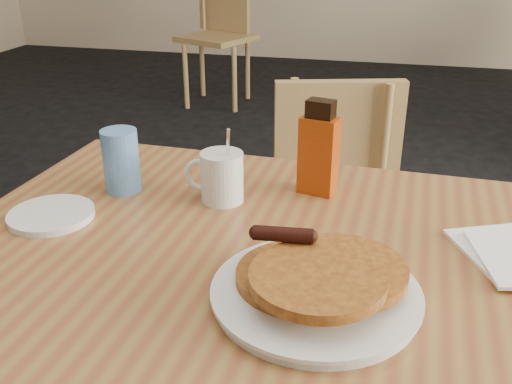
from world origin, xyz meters
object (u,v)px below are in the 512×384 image
chair_wall_extra (220,20)px  pancake_plate (317,285)px  main_table (296,276)px  coffee_mug (221,176)px  chair_main_far (331,202)px  blue_tumbler (121,161)px  syrup_bottle (319,151)px

chair_wall_extra → pancake_plate: 3.71m
chair_wall_extra → main_table: bearing=-48.9°
main_table → coffee_mug: size_ratio=8.28×
chair_main_far → pancake_plate: pancake_plate is taller
chair_wall_extra → blue_tumbler: size_ratio=8.40×
blue_tumbler → main_table: bearing=-22.6°
main_table → blue_tumbler: size_ratio=10.13×
blue_tumbler → chair_wall_extra: bearing=104.1°
blue_tumbler → pancake_plate: bearing=-33.1°
pancake_plate → coffee_mug: (-0.22, 0.27, 0.02)m
chair_main_far → syrup_bottle: syrup_bottle is taller
chair_wall_extra → chair_main_far: bearing=-44.5°
chair_main_far → chair_wall_extra: chair_wall_extra is taller
coffee_mug → blue_tumbler: 0.20m
chair_main_far → blue_tumbler: bearing=-136.7°
chair_main_far → chair_wall_extra: size_ratio=0.82×
pancake_plate → blue_tumbler: 0.49m
pancake_plate → main_table: bearing=112.3°
chair_main_far → syrup_bottle: 0.61m
syrup_bottle → blue_tumbler: syrup_bottle is taller
pancake_plate → blue_tumbler: (-0.41, 0.27, 0.04)m
main_table → blue_tumbler: 0.41m
pancake_plate → blue_tumbler: size_ratio=2.37×
chair_wall_extra → pancake_plate: chair_wall_extra is taller
main_table → syrup_bottle: (-0.00, 0.23, 0.13)m
chair_main_far → chair_wall_extra: bearing=97.1°
main_table → blue_tumbler: (-0.36, 0.15, 0.10)m
syrup_bottle → chair_wall_extra: bearing=123.2°
main_table → chair_wall_extra: chair_wall_extra is taller
pancake_plate → coffee_mug: coffee_mug is taller
pancake_plate → coffee_mug: 0.35m
blue_tumbler → chair_main_far: bearing=59.8°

